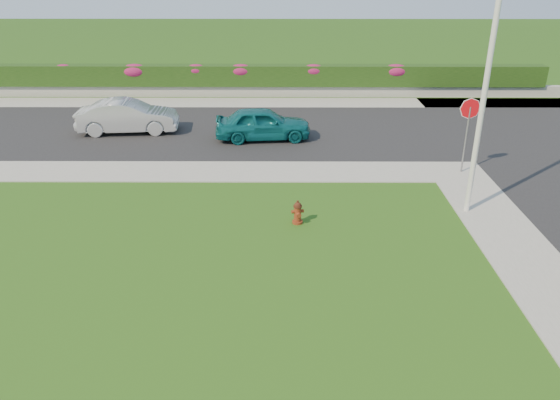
{
  "coord_description": "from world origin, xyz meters",
  "views": [
    {
      "loc": [
        0.67,
        -9.46,
        7.24
      ],
      "look_at": [
        0.61,
        4.55,
        0.9
      ],
      "focal_mm": 35.0,
      "sensor_mm": 36.0,
      "label": 1
    }
  ],
  "objects_px": {
    "fire_hydrant": "(298,213)",
    "utility_pole": "(481,112)",
    "sedan_silver": "(128,116)",
    "stop_sign": "(469,117)",
    "sedan_teal": "(263,123)"
  },
  "relations": [
    {
      "from": "sedan_silver",
      "to": "stop_sign",
      "type": "relative_size",
      "value": 1.57
    },
    {
      "from": "fire_hydrant",
      "to": "sedan_silver",
      "type": "xyz_separation_m",
      "value": [
        -7.21,
        8.83,
        0.41
      ]
    },
    {
      "from": "utility_pole",
      "to": "stop_sign",
      "type": "bearing_deg",
      "value": 75.98
    },
    {
      "from": "sedan_teal",
      "to": "stop_sign",
      "type": "distance_m",
      "value": 8.32
    },
    {
      "from": "sedan_teal",
      "to": "utility_pole",
      "type": "distance_m",
      "value": 9.87
    },
    {
      "from": "fire_hydrant",
      "to": "stop_sign",
      "type": "xyz_separation_m",
      "value": [
        6.03,
        4.1,
        1.71
      ]
    },
    {
      "from": "fire_hydrant",
      "to": "sedan_teal",
      "type": "height_order",
      "value": "sedan_teal"
    },
    {
      "from": "fire_hydrant",
      "to": "sedan_silver",
      "type": "height_order",
      "value": "sedan_silver"
    },
    {
      "from": "fire_hydrant",
      "to": "utility_pole",
      "type": "relative_size",
      "value": 0.12
    },
    {
      "from": "sedan_teal",
      "to": "stop_sign",
      "type": "relative_size",
      "value": 1.45
    },
    {
      "from": "fire_hydrant",
      "to": "utility_pole",
      "type": "distance_m",
      "value": 5.97
    },
    {
      "from": "sedan_silver",
      "to": "stop_sign",
      "type": "xyz_separation_m",
      "value": [
        13.25,
        -4.74,
        1.3
      ]
    },
    {
      "from": "utility_pole",
      "to": "stop_sign",
      "type": "xyz_separation_m",
      "value": [
        0.82,
        3.28,
        -1.07
      ]
    },
    {
      "from": "stop_sign",
      "to": "sedan_silver",
      "type": "bearing_deg",
      "value": 177.59
    },
    {
      "from": "utility_pole",
      "to": "stop_sign",
      "type": "height_order",
      "value": "utility_pole"
    }
  ]
}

